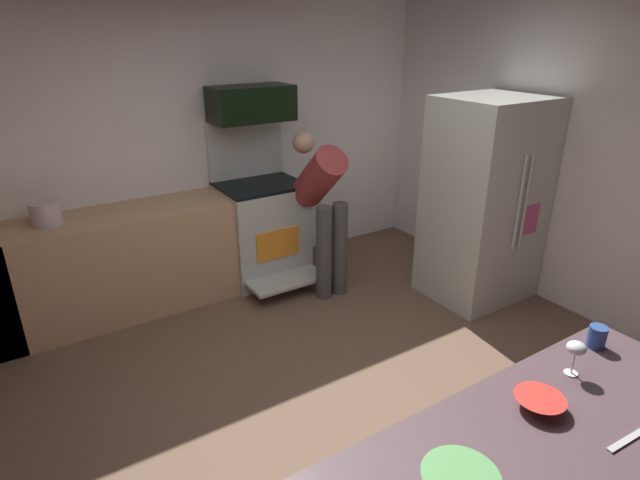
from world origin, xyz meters
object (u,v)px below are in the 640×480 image
Objects in this scene: person_cook at (322,201)px; oven_range at (262,227)px; microwave at (251,104)px; stock_pot at (46,213)px; refrigerator at (484,201)px; mixing_bowl_small at (539,403)px; mug_tea at (597,337)px; wine_glass_mid at (576,349)px.

oven_range is at bearing 122.16° from person_cook.
stock_pot is at bearing -177.46° from microwave.
microwave is 2.24m from refrigerator.
stock_pot is at bearing 112.97° from mixing_bowl_small.
mixing_bowl_small is at bearing -96.61° from microwave.
oven_range is 1.16m from microwave.
microwave is 6.85× the size of mug_tea.
refrigerator is 8.01× the size of stock_pot.
stock_pot is at bearing 117.81° from wine_glass_mid.
refrigerator is at bearing 49.63° from wine_glass_mid.
person_cook is 8.76× the size of wine_glass_mid.
mug_tea is 0.48× the size of stock_pot.
mixing_bowl_small is 1.24× the size of wine_glass_mid.
mug_tea is at bearing -125.75° from refrigerator.
oven_range reaches higher than mixing_bowl_small.
mixing_bowl_small is (-0.39, -3.31, 0.42)m from oven_range.
wine_glass_mid is at bearing -62.19° from stock_pot.
person_cook is 6.43× the size of stock_pot.
mixing_bowl_small is (-1.90, -1.93, 0.03)m from refrigerator.
mug_tea is at bearing -86.39° from microwave.
person_cook reaches higher than mug_tea.
person_cook is 7.09× the size of mixing_bowl_small.
refrigerator is 1.25× the size of person_cook.
microwave is at bearing 118.29° from person_cook.
person_cook is at bearing -14.70° from stock_pot.
oven_range is 3.22m from mug_tea.
microwave reaches higher than refrigerator.
wine_glass_mid reaches higher than mug_tea.
microwave is 3.31× the size of stock_pot.
mug_tea is at bearing 12.44° from wine_glass_mid.
refrigerator is 1.42m from person_cook.
mug_tea reaches higher than mixing_bowl_small.
microwave is 3.65× the size of mixing_bowl_small.
refrigerator is at bearing -35.63° from person_cook.
oven_range is at bearing 93.72° from mug_tea.
mixing_bowl_small is at bearing -134.56° from refrigerator.
mixing_bowl_small is at bearing -96.79° from oven_range.
microwave reaches higher than mug_tea.
mug_tea is (0.60, 0.13, 0.03)m from mixing_bowl_small.
oven_range is 0.85× the size of refrigerator.
person_cook is 13.30× the size of mug_tea.
stock_pot is at bearing 157.15° from refrigerator.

